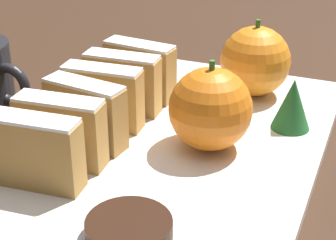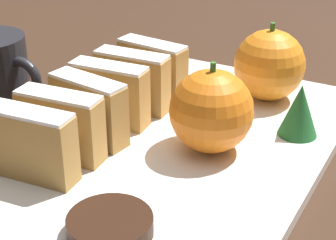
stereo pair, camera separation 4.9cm
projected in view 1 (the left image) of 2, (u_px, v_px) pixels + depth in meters
The scene contains 12 objects.
ground_plane at pixel (168, 161), 0.51m from camera, with size 6.00×6.00×0.00m, color #382316.
serving_platter at pixel (168, 155), 0.51m from camera, with size 0.26×0.43×0.01m.
stollen_slice_front at pixel (35, 152), 0.44m from camera, with size 0.08×0.03×0.06m.
stollen_slice_second at pixel (61, 131), 0.47m from camera, with size 0.08×0.03×0.06m.
stollen_slice_third at pixel (86, 113), 0.50m from camera, with size 0.08×0.03×0.06m.
stollen_slice_fourth at pixel (103, 97), 0.53m from camera, with size 0.08×0.03×0.06m.
stollen_slice_fifth at pixel (123, 83), 0.56m from camera, with size 0.08×0.03×0.06m.
stollen_slice_sixth at pixel (140, 70), 0.60m from camera, with size 0.08×0.03×0.06m.
orange_near at pixel (255, 61), 0.60m from camera, with size 0.08×0.08×0.08m.
orange_far at pixel (210, 109), 0.49m from camera, with size 0.07×0.07×0.08m.
chocolate_cookie at pixel (129, 229), 0.39m from camera, with size 0.06×0.06×0.01m.
evergreen_sprig at pixel (292, 104), 0.53m from camera, with size 0.04×0.04×0.05m.
Camera 1 is at (0.17, -0.41, 0.26)m, focal length 60.00 mm.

